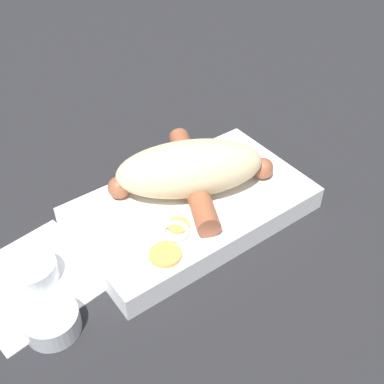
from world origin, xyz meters
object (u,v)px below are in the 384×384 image
(bread_roll, at_px, (190,168))
(food_tray, at_px, (192,208))
(condiment_cup_near, at_px, (32,272))
(sausage, at_px, (192,178))
(condiment_cup_far, at_px, (52,322))

(bread_roll, bearing_deg, food_tray, -119.60)
(condiment_cup_near, bearing_deg, sausage, -1.68)
(bread_roll, xyz_separation_m, sausage, (0.00, 0.00, -0.02))
(food_tray, relative_size, condiment_cup_far, 5.12)
(sausage, height_order, condiment_cup_near, sausage)
(food_tray, bearing_deg, bread_roll, 60.40)
(bread_roll, height_order, condiment_cup_near, bread_roll)
(food_tray, bearing_deg, condiment_cup_near, 172.99)
(sausage, height_order, condiment_cup_far, sausage)
(bread_roll, distance_m, sausage, 0.02)
(condiment_cup_far, bearing_deg, bread_roll, 16.51)
(bread_roll, xyz_separation_m, condiment_cup_near, (-0.20, 0.01, -0.05))
(condiment_cup_near, height_order, condiment_cup_far, same)
(food_tray, relative_size, bread_roll, 1.45)
(sausage, bearing_deg, condiment_cup_far, -163.54)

